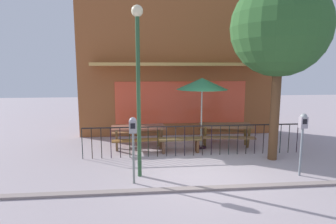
{
  "coord_description": "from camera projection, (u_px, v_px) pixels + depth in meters",
  "views": [
    {
      "loc": [
        -1.64,
        -6.9,
        2.76
      ],
      "look_at": [
        -0.77,
        2.01,
        1.34
      ],
      "focal_mm": 30.31,
      "sensor_mm": 36.0,
      "label": 1
    }
  ],
  "objects": [
    {
      "name": "ground",
      "position": [
        205.0,
        174.0,
        7.37
      ],
      "size": [
        40.0,
        40.0,
        0.0
      ],
      "primitive_type": "plane",
      "color": "#A4979D"
    },
    {
      "name": "pub_storefront",
      "position": [
        181.0,
        66.0,
        11.45
      ],
      "size": [
        8.13,
        1.33,
        5.62
      ],
      "color": "#522426",
      "rests_on": "ground"
    },
    {
      "name": "patio_fence_front",
      "position": [
        194.0,
        135.0,
        8.85
      ],
      "size": [
        6.86,
        0.04,
        0.97
      ],
      "color": "black",
      "rests_on": "ground"
    },
    {
      "name": "picnic_table_left",
      "position": [
        138.0,
        131.0,
        9.63
      ],
      "size": [
        1.92,
        1.52,
        0.79
      ],
      "color": "brown",
      "rests_on": "ground"
    },
    {
      "name": "picnic_table_right",
      "position": [
        226.0,
        129.0,
        9.95
      ],
      "size": [
        1.98,
        1.61,
        0.79
      ],
      "color": "brown",
      "rests_on": "ground"
    },
    {
      "name": "patio_umbrella",
      "position": [
        202.0,
        84.0,
        9.46
      ],
      "size": [
        1.72,
        1.72,
        2.41
      ],
      "color": "black",
      "rests_on": "ground"
    },
    {
      "name": "patio_bench",
      "position": [
        180.0,
        142.0,
        9.23
      ],
      "size": [
        1.41,
        0.36,
        0.48
      ],
      "color": "brown",
      "rests_on": "ground"
    },
    {
      "name": "parking_meter_near",
      "position": [
        133.0,
        133.0,
        6.62
      ],
      "size": [
        0.18,
        0.17,
        1.61
      ],
      "color": "slate",
      "rests_on": "ground"
    },
    {
      "name": "parking_meter_far",
      "position": [
        303.0,
        128.0,
        7.11
      ],
      "size": [
        0.18,
        0.17,
        1.62
      ],
      "color": "slate",
      "rests_on": "ground"
    },
    {
      "name": "street_tree",
      "position": [
        280.0,
        28.0,
        8.01
      ],
      "size": [
        2.78,
        2.78,
        5.26
      ],
      "color": "brown",
      "rests_on": "ground"
    },
    {
      "name": "street_lamp",
      "position": [
        138.0,
        69.0,
        6.85
      ],
      "size": [
        0.28,
        0.28,
        4.2
      ],
      "color": "#2A502F",
      "rests_on": "ground"
    },
    {
      "name": "curb_edge",
      "position": [
        214.0,
        189.0,
        6.48
      ],
      "size": [
        11.39,
        0.2,
        0.11
      ],
      "primitive_type": "cube",
      "color": "gray",
      "rests_on": "ground"
    }
  ]
}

